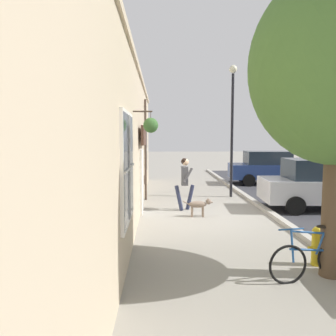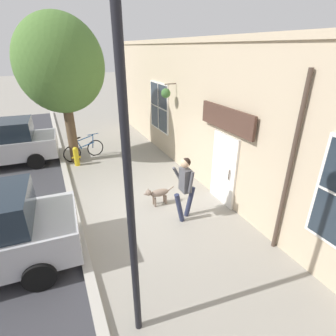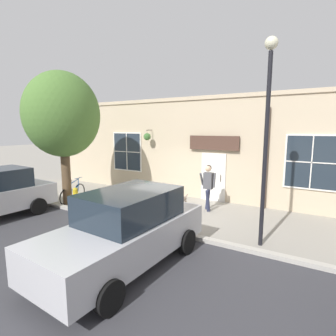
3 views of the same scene
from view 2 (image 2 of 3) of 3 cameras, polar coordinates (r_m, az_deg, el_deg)
name	(u,v)px [view 2 (image 2 of 3)]	position (r m, az deg, el deg)	size (l,w,h in m)	color
ground_plane	(146,204)	(7.93, -4.81, -7.89)	(90.00, 90.00, 0.00)	gray
storefront_facade	(218,121)	(8.00, 10.79, 9.99)	(0.95, 18.00, 4.56)	#C6B293
pedestrian_walking	(185,183)	(6.77, 3.76, -3.29)	(0.70, 0.55, 1.79)	#282D47
dog_on_leash	(158,193)	(7.71, -2.26, -5.53)	(0.98, 0.24, 0.59)	#7F6B5B
street_tree_by_curb	(61,69)	(10.65, -22.33, 19.28)	(3.09, 2.78, 5.41)	brown
leaning_bicycle	(84,150)	(11.50, -17.80, 3.81)	(1.69, 0.48, 1.00)	black
street_lamp	(124,126)	(3.03, -9.48, 9.04)	(0.32, 0.32, 5.39)	black
fire_hydrant	(76,156)	(10.88, -19.37, 2.48)	(0.34, 0.20, 0.77)	gold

